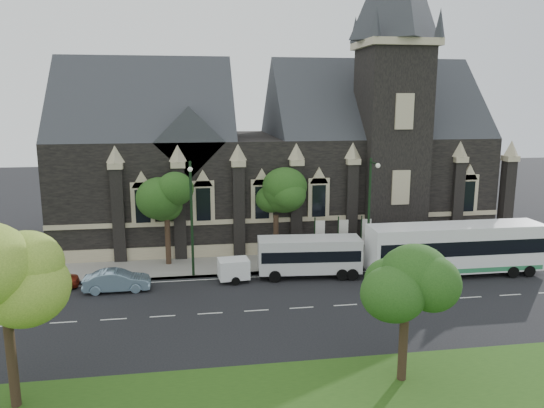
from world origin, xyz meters
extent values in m
plane|color=black|center=(0.00, 0.00, 0.00)|extent=(160.00, 160.00, 0.00)
cube|color=gray|center=(0.00, 9.50, 0.07)|extent=(80.00, 5.00, 0.15)
cube|color=black|center=(4.00, 19.50, 5.00)|extent=(40.00, 15.00, 10.00)
cube|color=#292B2F|center=(-8.00, 19.50, 10.00)|extent=(16.00, 15.00, 15.00)
cube|color=#292B2F|center=(14.00, 19.50, 10.00)|extent=(20.00, 15.00, 15.00)
cube|color=#292B2F|center=(-4.00, 15.00, 10.00)|extent=(6.00, 6.00, 6.00)
cube|color=black|center=(14.00, 13.50, 9.00)|extent=(5.50, 5.50, 18.00)
cube|color=tan|center=(14.00, 13.50, 18.20)|extent=(6.20, 6.20, 0.60)
cube|color=tan|center=(4.00, 11.96, 3.20)|extent=(40.00, 0.22, 0.40)
cube|color=tan|center=(4.00, 11.96, 0.60)|extent=(40.00, 0.25, 1.20)
cube|color=black|center=(2.00, 11.82, 4.80)|extent=(1.20, 0.12, 2.80)
cylinder|color=black|center=(-12.00, -9.00, 2.20)|extent=(0.44, 0.44, 4.40)
sphere|color=olive|center=(-12.00, -9.00, 6.22)|extent=(4.16, 4.16, 4.16)
sphere|color=olive|center=(-11.22, -8.22, 7.00)|extent=(3.12, 3.12, 3.12)
cylinder|color=black|center=(6.00, -9.50, 1.54)|extent=(0.44, 0.44, 3.08)
sphere|color=#1F4816|center=(6.00, -9.50, 4.48)|extent=(3.20, 3.20, 3.20)
sphere|color=#1F4816|center=(6.60, -8.90, 5.08)|extent=(2.40, 2.40, 2.40)
cylinder|color=black|center=(3.00, 10.50, 1.98)|extent=(0.44, 0.44, 3.96)
sphere|color=#1F4816|center=(3.00, 10.50, 5.64)|extent=(3.84, 3.84, 3.84)
sphere|color=#1F4816|center=(3.72, 11.22, 6.36)|extent=(2.88, 2.88, 2.88)
cylinder|color=black|center=(-6.00, 10.50, 1.98)|extent=(0.44, 0.44, 3.96)
sphere|color=#1F4816|center=(-6.00, 10.50, 5.57)|extent=(3.68, 3.68, 3.68)
sphere|color=#1F4816|center=(-5.31, 11.19, 6.26)|extent=(2.76, 2.76, 2.76)
cylinder|color=black|center=(10.00, 7.30, 4.50)|extent=(0.20, 0.20, 9.00)
cylinder|color=black|center=(10.00, 6.50, 8.70)|extent=(0.10, 1.60, 0.10)
sphere|color=silver|center=(10.00, 5.70, 8.60)|extent=(0.36, 0.36, 0.36)
cylinder|color=black|center=(-4.00, 7.30, 4.50)|extent=(0.20, 0.20, 9.00)
cylinder|color=black|center=(-4.00, 6.50, 8.70)|extent=(0.10, 1.60, 0.10)
sphere|color=silver|center=(-4.00, 5.70, 8.60)|extent=(0.36, 0.36, 0.36)
cylinder|color=black|center=(6.00, 9.00, 2.00)|extent=(0.10, 0.10, 4.00)
cube|color=white|center=(6.45, 9.00, 2.60)|extent=(0.80, 0.04, 2.20)
cylinder|color=black|center=(8.00, 9.00, 2.00)|extent=(0.10, 0.10, 4.00)
cube|color=white|center=(8.45, 9.00, 2.60)|extent=(0.80, 0.04, 2.20)
cylinder|color=black|center=(10.00, 9.00, 2.00)|extent=(0.10, 0.10, 4.00)
cube|color=white|center=(10.45, 9.00, 2.60)|extent=(0.80, 0.04, 2.20)
cube|color=white|center=(16.20, 4.74, 2.23)|extent=(13.75, 2.90, 3.56)
cube|color=black|center=(16.20, 4.74, 2.49)|extent=(13.20, 2.94, 1.12)
cube|color=#2E804F|center=(16.20, 4.74, 0.75)|extent=(13.20, 2.93, 0.35)
cylinder|color=black|center=(11.39, 3.32, 0.45)|extent=(0.90, 0.28, 0.90)
cylinder|color=black|center=(11.39, 6.18, 0.45)|extent=(0.90, 0.28, 0.90)
cylinder|color=black|center=(20.32, 3.29, 0.45)|extent=(0.90, 0.28, 0.90)
cylinder|color=black|center=(20.33, 6.16, 0.45)|extent=(0.90, 0.28, 0.90)
cylinder|color=black|center=(21.69, 3.29, 0.45)|extent=(0.90, 0.28, 0.90)
cylinder|color=black|center=(21.70, 6.15, 0.45)|extent=(0.90, 0.28, 0.90)
cube|color=silver|center=(4.89, 6.13, 1.74)|extent=(8.04, 3.10, 2.59)
cube|color=black|center=(4.89, 6.13, 1.88)|extent=(7.73, 3.11, 0.85)
cylinder|color=black|center=(2.05, 5.12, 0.45)|extent=(0.92, 0.35, 0.90)
cylinder|color=black|center=(2.25, 7.59, 0.45)|extent=(0.92, 0.35, 0.90)
cylinder|color=black|center=(7.15, 4.71, 0.45)|extent=(0.92, 0.35, 0.90)
cylinder|color=black|center=(7.35, 7.18, 0.45)|extent=(0.92, 0.35, 0.90)
cylinder|color=black|center=(7.93, 4.65, 0.45)|extent=(0.92, 0.35, 0.90)
cylinder|color=black|center=(8.13, 7.11, 0.45)|extent=(0.92, 0.35, 0.90)
cube|color=white|center=(-1.00, 5.79, 1.01)|extent=(2.38, 1.88, 1.46)
cylinder|color=black|center=(-0.93, 4.96, 0.31)|extent=(0.65, 0.28, 0.63)
cylinder|color=black|center=(-1.07, 6.63, 0.31)|extent=(0.65, 0.28, 0.63)
cylinder|color=black|center=(0.45, 5.92, 0.62)|extent=(1.35, 0.20, 0.08)
imported|color=#7998AF|center=(-9.41, 5.08, 0.77)|extent=(4.70, 1.71, 1.54)
imported|color=maroon|center=(-14.35, 6.20, 0.72)|extent=(4.40, 2.25, 1.44)
camera|label=1|loc=(-3.90, -31.72, 13.51)|focal=34.49mm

